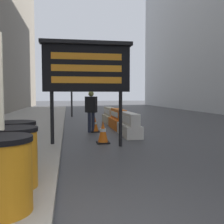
{
  "coord_description": "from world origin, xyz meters",
  "views": [
    {
      "loc": [
        0.18,
        -2.23,
        1.49
      ],
      "look_at": [
        1.26,
        4.13,
        1.06
      ],
      "focal_mm": 42.0,
      "sensor_mm": 36.0,
      "label": 1
    }
  ],
  "objects_px": {
    "jersey_barrier_orange_near": "(118,120)",
    "message_board": "(87,68)",
    "barrel_drum_foreground": "(1,174)",
    "traffic_cone_far": "(103,132)",
    "pedestrian_worker": "(91,108)",
    "barrel_drum_back": "(16,146)",
    "traffic_cone_near": "(95,124)",
    "jersey_barrier_white": "(129,126)",
    "traffic_cone_mid": "(138,123)",
    "barrel_drum_middle": "(13,157)",
    "traffic_light_near_curb": "(71,70)",
    "jersey_barrier_cream": "(110,116)"
  },
  "relations": [
    {
      "from": "jersey_barrier_cream",
      "to": "barrel_drum_back",
      "type": "bearing_deg",
      "value": -109.71
    },
    {
      "from": "jersey_barrier_white",
      "to": "traffic_cone_far",
      "type": "distance_m",
      "value": 1.7
    },
    {
      "from": "jersey_barrier_orange_near",
      "to": "traffic_cone_near",
      "type": "height_order",
      "value": "jersey_barrier_orange_near"
    },
    {
      "from": "traffic_cone_far",
      "to": "barrel_drum_middle",
      "type": "bearing_deg",
      "value": -115.37
    },
    {
      "from": "traffic_cone_near",
      "to": "traffic_cone_mid",
      "type": "bearing_deg",
      "value": 14.44
    },
    {
      "from": "barrel_drum_middle",
      "to": "jersey_barrier_cream",
      "type": "relative_size",
      "value": 0.44
    },
    {
      "from": "traffic_light_near_curb",
      "to": "traffic_cone_far",
      "type": "bearing_deg",
      "value": -85.48
    },
    {
      "from": "traffic_light_near_curb",
      "to": "barrel_drum_back",
      "type": "bearing_deg",
      "value": -95.3
    },
    {
      "from": "jersey_barrier_cream",
      "to": "traffic_cone_far",
      "type": "relative_size",
      "value": 2.84
    },
    {
      "from": "jersey_barrier_white",
      "to": "traffic_cone_mid",
      "type": "relative_size",
      "value": 3.27
    },
    {
      "from": "jersey_barrier_white",
      "to": "pedestrian_worker",
      "type": "height_order",
      "value": "pedestrian_worker"
    },
    {
      "from": "traffic_cone_far",
      "to": "traffic_cone_near",
      "type": "bearing_deg",
      "value": 89.82
    },
    {
      "from": "barrel_drum_back",
      "to": "traffic_cone_near",
      "type": "height_order",
      "value": "barrel_drum_back"
    },
    {
      "from": "pedestrian_worker",
      "to": "traffic_cone_mid",
      "type": "bearing_deg",
      "value": -137.28
    },
    {
      "from": "jersey_barrier_white",
      "to": "jersey_barrier_orange_near",
      "type": "bearing_deg",
      "value": 90.0
    },
    {
      "from": "traffic_light_near_curb",
      "to": "pedestrian_worker",
      "type": "relative_size",
      "value": 2.66
    },
    {
      "from": "barrel_drum_middle",
      "to": "jersey_barrier_white",
      "type": "relative_size",
      "value": 0.49
    },
    {
      "from": "jersey_barrier_white",
      "to": "traffic_light_near_curb",
      "type": "xyz_separation_m",
      "value": [
        -1.9,
        8.58,
        2.76
      ]
    },
    {
      "from": "message_board",
      "to": "jersey_barrier_white",
      "type": "bearing_deg",
      "value": 47.87
    },
    {
      "from": "barrel_drum_back",
      "to": "jersey_barrier_cream",
      "type": "bearing_deg",
      "value": 70.29
    },
    {
      "from": "jersey_barrier_orange_near",
      "to": "traffic_cone_mid",
      "type": "height_order",
      "value": "jersey_barrier_orange_near"
    },
    {
      "from": "barrel_drum_back",
      "to": "jersey_barrier_orange_near",
      "type": "distance_m",
      "value": 7.1
    },
    {
      "from": "pedestrian_worker",
      "to": "barrel_drum_back",
      "type": "bearing_deg",
      "value": 99.28
    },
    {
      "from": "barrel_drum_middle",
      "to": "pedestrian_worker",
      "type": "bearing_deg",
      "value": 74.8
    },
    {
      "from": "jersey_barrier_cream",
      "to": "traffic_cone_mid",
      "type": "bearing_deg",
      "value": -73.86
    },
    {
      "from": "traffic_cone_far",
      "to": "jersey_barrier_orange_near",
      "type": "bearing_deg",
      "value": 71.28
    },
    {
      "from": "jersey_barrier_cream",
      "to": "traffic_light_near_curb",
      "type": "bearing_deg",
      "value": 114.05
    },
    {
      "from": "barrel_drum_foreground",
      "to": "traffic_light_near_curb",
      "type": "xyz_separation_m",
      "value": [
        1.04,
        14.6,
        2.55
      ]
    },
    {
      "from": "pedestrian_worker",
      "to": "message_board",
      "type": "bearing_deg",
      "value": 110.53
    },
    {
      "from": "jersey_barrier_orange_near",
      "to": "traffic_cone_near",
      "type": "relative_size",
      "value": 3.2
    },
    {
      "from": "message_board",
      "to": "pedestrian_worker",
      "type": "distance_m",
      "value": 3.21
    },
    {
      "from": "barrel_drum_foreground",
      "to": "jersey_barrier_white",
      "type": "relative_size",
      "value": 0.49
    },
    {
      "from": "jersey_barrier_orange_near",
      "to": "message_board",
      "type": "bearing_deg",
      "value": -113.06
    },
    {
      "from": "barrel_drum_foreground",
      "to": "barrel_drum_middle",
      "type": "distance_m",
      "value": 0.84
    },
    {
      "from": "barrel_drum_middle",
      "to": "message_board",
      "type": "height_order",
      "value": "message_board"
    },
    {
      "from": "traffic_cone_mid",
      "to": "traffic_cone_far",
      "type": "xyz_separation_m",
      "value": [
        -1.9,
        -2.92,
        0.07
      ]
    },
    {
      "from": "traffic_cone_near",
      "to": "traffic_cone_far",
      "type": "bearing_deg",
      "value": -90.18
    },
    {
      "from": "barrel_drum_back",
      "to": "jersey_barrier_orange_near",
      "type": "xyz_separation_m",
      "value": [
        3.1,
        6.39,
        -0.2
      ]
    },
    {
      "from": "barrel_drum_foreground",
      "to": "pedestrian_worker",
      "type": "relative_size",
      "value": 0.54
    },
    {
      "from": "barrel_drum_middle",
      "to": "message_board",
      "type": "distance_m",
      "value": 3.97
    },
    {
      "from": "barrel_drum_middle",
      "to": "barrel_drum_back",
      "type": "bearing_deg",
      "value": 98.32
    },
    {
      "from": "jersey_barrier_white",
      "to": "jersey_barrier_cream",
      "type": "bearing_deg",
      "value": 90.0
    },
    {
      "from": "barrel_drum_back",
      "to": "jersey_barrier_orange_near",
      "type": "bearing_deg",
      "value": 64.1
    },
    {
      "from": "traffic_cone_near",
      "to": "traffic_cone_far",
      "type": "distance_m",
      "value": 2.43
    },
    {
      "from": "traffic_light_near_curb",
      "to": "jersey_barrier_orange_near",
      "type": "bearing_deg",
      "value": -73.77
    },
    {
      "from": "jersey_barrier_white",
      "to": "traffic_cone_near",
      "type": "bearing_deg",
      "value": 133.85
    },
    {
      "from": "barrel_drum_foreground",
      "to": "barrel_drum_back",
      "type": "bearing_deg",
      "value": 95.31
    },
    {
      "from": "barrel_drum_foreground",
      "to": "traffic_cone_far",
      "type": "xyz_separation_m",
      "value": [
        1.82,
        4.75,
        -0.23
      ]
    },
    {
      "from": "pedestrian_worker",
      "to": "barrel_drum_foreground",
      "type": "bearing_deg",
      "value": 104.64
    },
    {
      "from": "barrel_drum_back",
      "to": "traffic_cone_near",
      "type": "relative_size",
      "value": 1.43
    }
  ]
}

